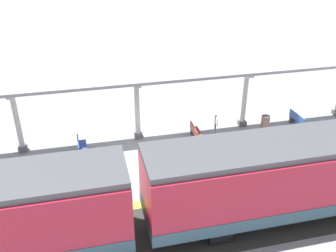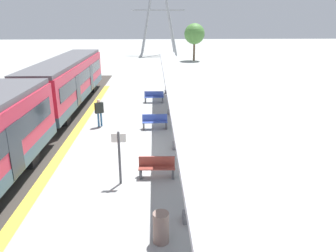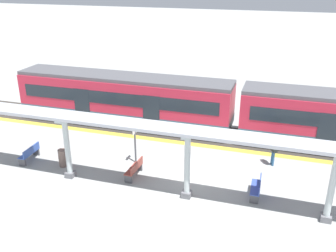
{
  "view_description": "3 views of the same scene",
  "coord_description": "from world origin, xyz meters",
  "px_view_note": "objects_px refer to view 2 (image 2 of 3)",
  "views": [
    {
      "loc": [
        -15.53,
        2.73,
        10.63
      ],
      "look_at": [
        1.51,
        -1.31,
        1.2
      ],
      "focal_mm": 40.38,
      "sensor_mm": 36.0,
      "label": 1
    },
    {
      "loc": [
        1.68,
        -15.17,
        6.33
      ],
      "look_at": [
        2.23,
        -1.76,
        1.83
      ],
      "focal_mm": 34.68,
      "sensor_mm": 36.0,
      "label": 2
    },
    {
      "loc": [
        17.4,
        3.76,
        9.95
      ],
      "look_at": [
        -0.52,
        -1.83,
        2.1
      ],
      "focal_mm": 40.0,
      "sensor_mm": 36.0,
      "label": 3
    }
  ],
  "objects_px": {
    "bench_near_end": "(155,121)",
    "bench_far_end": "(157,167)",
    "canopy_pillar_second": "(190,175)",
    "canopy_pillar_fourth": "(171,90)",
    "trash_bin": "(161,228)",
    "passenger_waiting_near_edge": "(99,109)",
    "platform_info_sign": "(119,153)",
    "canopy_pillar_third": "(177,117)",
    "bench_extra_slot": "(154,97)",
    "train_far_carriage": "(68,81)",
    "canopy_pillar_fifth": "(167,74)"
  },
  "relations": [
    {
      "from": "bench_near_end",
      "to": "bench_far_end",
      "type": "height_order",
      "value": "same"
    },
    {
      "from": "canopy_pillar_second",
      "to": "canopy_pillar_fourth",
      "type": "bearing_deg",
      "value": 90.0
    },
    {
      "from": "trash_bin",
      "to": "passenger_waiting_near_edge",
      "type": "bearing_deg",
      "value": 107.76
    },
    {
      "from": "bench_far_end",
      "to": "canopy_pillar_fourth",
      "type": "bearing_deg",
      "value": 83.58
    },
    {
      "from": "platform_info_sign",
      "to": "canopy_pillar_third",
      "type": "bearing_deg",
      "value": 55.18
    },
    {
      "from": "platform_info_sign",
      "to": "bench_near_end",
      "type": "bearing_deg",
      "value": 78.3
    },
    {
      "from": "canopy_pillar_third",
      "to": "platform_info_sign",
      "type": "height_order",
      "value": "canopy_pillar_third"
    },
    {
      "from": "bench_extra_slot",
      "to": "platform_info_sign",
      "type": "height_order",
      "value": "platform_info_sign"
    },
    {
      "from": "trash_bin",
      "to": "platform_info_sign",
      "type": "relative_size",
      "value": 0.44
    },
    {
      "from": "bench_near_end",
      "to": "trash_bin",
      "type": "height_order",
      "value": "trash_bin"
    },
    {
      "from": "canopy_pillar_second",
      "to": "bench_far_end",
      "type": "distance_m",
      "value": 3.58
    },
    {
      "from": "platform_info_sign",
      "to": "trash_bin",
      "type": "bearing_deg",
      "value": -67.0
    },
    {
      "from": "bench_far_end",
      "to": "train_far_carriage",
      "type": "bearing_deg",
      "value": 118.55
    },
    {
      "from": "passenger_waiting_near_edge",
      "to": "train_far_carriage",
      "type": "bearing_deg",
      "value": 120.74
    },
    {
      "from": "bench_far_end",
      "to": "passenger_waiting_near_edge",
      "type": "relative_size",
      "value": 0.88
    },
    {
      "from": "trash_bin",
      "to": "platform_info_sign",
      "type": "height_order",
      "value": "platform_info_sign"
    },
    {
      "from": "canopy_pillar_fifth",
      "to": "platform_info_sign",
      "type": "height_order",
      "value": "canopy_pillar_fifth"
    },
    {
      "from": "canopy_pillar_second",
      "to": "bench_near_end",
      "type": "distance_m",
      "value": 9.53
    },
    {
      "from": "canopy_pillar_second",
      "to": "passenger_waiting_near_edge",
      "type": "height_order",
      "value": "canopy_pillar_second"
    },
    {
      "from": "canopy_pillar_fifth",
      "to": "canopy_pillar_second",
      "type": "bearing_deg",
      "value": -90.0
    },
    {
      "from": "canopy_pillar_third",
      "to": "bench_near_end",
      "type": "xyz_separation_m",
      "value": [
        -1.1,
        3.15,
        -1.25
      ]
    },
    {
      "from": "canopy_pillar_second",
      "to": "bench_near_end",
      "type": "relative_size",
      "value": 2.2
    },
    {
      "from": "train_far_carriage",
      "to": "bench_extra_slot",
      "type": "bearing_deg",
      "value": 5.12
    },
    {
      "from": "canopy_pillar_second",
      "to": "bench_near_end",
      "type": "height_order",
      "value": "canopy_pillar_second"
    },
    {
      "from": "train_far_carriage",
      "to": "canopy_pillar_third",
      "type": "bearing_deg",
      "value": -49.78
    },
    {
      "from": "train_far_carriage",
      "to": "canopy_pillar_fourth",
      "type": "relative_size",
      "value": 4.44
    },
    {
      "from": "canopy_pillar_second",
      "to": "bench_near_end",
      "type": "xyz_separation_m",
      "value": [
        -1.1,
        9.39,
        -1.25
      ]
    },
    {
      "from": "canopy_pillar_third",
      "to": "canopy_pillar_fifth",
      "type": "xyz_separation_m",
      "value": [
        0.0,
        12.69,
        0.0
      ]
    },
    {
      "from": "bench_near_end",
      "to": "passenger_waiting_near_edge",
      "type": "relative_size",
      "value": 0.88
    },
    {
      "from": "canopy_pillar_fourth",
      "to": "bench_near_end",
      "type": "distance_m",
      "value": 3.44
    },
    {
      "from": "canopy_pillar_third",
      "to": "bench_far_end",
      "type": "height_order",
      "value": "canopy_pillar_third"
    },
    {
      "from": "bench_near_end",
      "to": "canopy_pillar_fifth",
      "type": "bearing_deg",
      "value": 83.44
    },
    {
      "from": "canopy_pillar_second",
      "to": "bench_extra_slot",
      "type": "distance_m",
      "value": 15.82
    },
    {
      "from": "bench_far_end",
      "to": "canopy_pillar_third",
      "type": "bearing_deg",
      "value": 71.23
    },
    {
      "from": "bench_far_end",
      "to": "bench_extra_slot",
      "type": "height_order",
      "value": "same"
    },
    {
      "from": "canopy_pillar_second",
      "to": "canopy_pillar_fourth",
      "type": "xyz_separation_m",
      "value": [
        0.0,
        12.4,
        0.0
      ]
    },
    {
      "from": "canopy_pillar_fifth",
      "to": "bench_extra_slot",
      "type": "bearing_deg",
      "value": -109.74
    },
    {
      "from": "bench_far_end",
      "to": "canopy_pillar_fifth",
      "type": "bearing_deg",
      "value": 86.24
    },
    {
      "from": "canopy_pillar_third",
      "to": "trash_bin",
      "type": "distance_m",
      "value": 7.38
    },
    {
      "from": "canopy_pillar_second",
      "to": "trash_bin",
      "type": "distance_m",
      "value": 1.82
    },
    {
      "from": "train_far_carriage",
      "to": "trash_bin",
      "type": "xyz_separation_m",
      "value": [
        6.6,
        -16.14,
        -1.35
      ]
    },
    {
      "from": "bench_extra_slot",
      "to": "platform_info_sign",
      "type": "distance_m",
      "value": 13.18
    },
    {
      "from": "canopy_pillar_second",
      "to": "canopy_pillar_third",
      "type": "distance_m",
      "value": 6.23
    },
    {
      "from": "bench_extra_slot",
      "to": "trash_bin",
      "type": "relative_size",
      "value": 1.55
    },
    {
      "from": "canopy_pillar_third",
      "to": "trash_bin",
      "type": "height_order",
      "value": "canopy_pillar_third"
    },
    {
      "from": "bench_far_end",
      "to": "platform_info_sign",
      "type": "xyz_separation_m",
      "value": [
        -1.46,
        -0.54,
        0.89
      ]
    },
    {
      "from": "canopy_pillar_fourth",
      "to": "bench_extra_slot",
      "type": "bearing_deg",
      "value": 108.95
    },
    {
      "from": "trash_bin",
      "to": "passenger_waiting_near_edge",
      "type": "distance_m",
      "value": 11.49
    },
    {
      "from": "bench_extra_slot",
      "to": "trash_bin",
      "type": "bearing_deg",
      "value": -89.32
    },
    {
      "from": "train_far_carriage",
      "to": "bench_near_end",
      "type": "height_order",
      "value": "train_far_carriage"
    }
  ]
}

